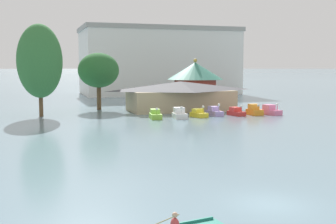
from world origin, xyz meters
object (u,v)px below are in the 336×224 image
(shoreline_tree_mid, at_px, (99,70))
(boathouse, at_px, (181,95))
(pedal_boat_lime, at_px, (155,115))
(pedal_boat_red, at_px, (236,112))
(pedal_boat_yellow, at_px, (199,114))
(pedal_boat_white, at_px, (179,114))
(pedal_boat_orange, at_px, (254,111))
(green_roof_pavilion, at_px, (195,80))
(background_building_block, at_px, (159,61))
(pedal_boat_pink, at_px, (270,111))
(shoreline_tree_tall_left, at_px, (40,61))
(pedal_boat_lavender, at_px, (214,112))

(shoreline_tree_mid, bearing_deg, boathouse, -24.11)
(pedal_boat_lime, distance_m, pedal_boat_red, 11.72)
(pedal_boat_red, bearing_deg, boathouse, -160.58)
(pedal_boat_yellow, bearing_deg, pedal_boat_white, -92.37)
(pedal_boat_orange, bearing_deg, green_roof_pavilion, 176.75)
(background_building_block, bearing_deg, pedal_boat_pink, -87.60)
(green_roof_pavilion, xyz_separation_m, shoreline_tree_mid, (-19.18, -7.81, 1.85))
(pedal_boat_orange, relative_size, boathouse, 0.14)
(boathouse, bearing_deg, pedal_boat_white, -110.05)
(pedal_boat_white, relative_size, boathouse, 0.17)
(boathouse, distance_m, background_building_block, 41.16)
(pedal_boat_white, xyz_separation_m, pedal_boat_yellow, (2.91, 0.50, -0.11))
(pedal_boat_red, bearing_deg, pedal_boat_yellow, -99.81)
(pedal_boat_pink, bearing_deg, pedal_boat_red, -112.17)
(pedal_boat_white, distance_m, boathouse, 10.01)
(pedal_boat_orange, height_order, shoreline_tree_mid, shoreline_tree_mid)
(pedal_boat_yellow, height_order, shoreline_tree_tall_left, shoreline_tree_tall_left)
(pedal_boat_white, distance_m, green_roof_pavilion, 25.08)
(shoreline_tree_mid, bearing_deg, pedal_boat_red, -39.26)
(green_roof_pavilion, height_order, shoreline_tree_mid, shoreline_tree_mid)
(pedal_boat_white, height_order, pedal_boat_pink, same)
(pedal_boat_lavender, bearing_deg, green_roof_pavilion, 160.46)
(pedal_boat_orange, xyz_separation_m, pedal_boat_pink, (2.44, -0.15, -0.06))
(pedal_boat_lime, xyz_separation_m, pedal_boat_white, (3.16, -0.49, 0.06))
(shoreline_tree_tall_left, xyz_separation_m, shoreline_tree_mid, (8.92, 7.07, -1.35))
(green_roof_pavilion, xyz_separation_m, background_building_block, (0.81, 26.87, 3.73))
(pedal_boat_red, height_order, shoreline_tree_mid, shoreline_tree_mid)
(pedal_boat_yellow, height_order, pedal_boat_red, pedal_boat_yellow)
(shoreline_tree_tall_left, bearing_deg, pedal_boat_lime, -26.21)
(pedal_boat_yellow, height_order, boathouse, boathouse)
(pedal_boat_orange, relative_size, shoreline_tree_mid, 0.27)
(pedal_boat_pink, xyz_separation_m, boathouse, (-10.31, 9.01, 1.80))
(pedal_boat_lime, distance_m, shoreline_tree_tall_left, 17.20)
(pedal_boat_pink, bearing_deg, pedal_boat_white, -106.19)
(pedal_boat_lavender, distance_m, shoreline_tree_mid, 19.86)
(pedal_boat_orange, bearing_deg, pedal_boat_yellow, -95.06)
(pedal_boat_lime, xyz_separation_m, pedal_boat_orange, (14.41, -0.09, 0.11))
(pedal_boat_lime, bearing_deg, pedal_boat_white, 88.50)
(pedal_boat_orange, bearing_deg, pedal_boat_pink, 82.19)
(pedal_boat_lime, bearing_deg, shoreline_tree_mid, -152.48)
(pedal_boat_pink, bearing_deg, pedal_boat_orange, -110.69)
(shoreline_tree_tall_left, bearing_deg, shoreline_tree_mid, 38.38)
(pedal_boat_yellow, distance_m, pedal_boat_pink, 10.79)
(background_building_block, bearing_deg, pedal_boat_lime, -106.91)
(boathouse, xyz_separation_m, shoreline_tree_mid, (-11.72, 5.24, 3.79))
(pedal_boat_red, height_order, shoreline_tree_tall_left, shoreline_tree_tall_left)
(pedal_boat_red, bearing_deg, background_building_block, 164.62)
(pedal_boat_pink, distance_m, shoreline_tree_tall_left, 32.53)
(pedal_boat_yellow, xyz_separation_m, green_roof_pavilion, (7.93, 21.81, 3.83))
(pedal_boat_orange, relative_size, green_roof_pavilion, 0.23)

